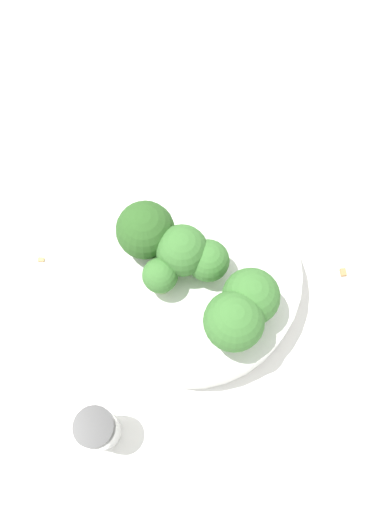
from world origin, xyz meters
TOP-DOWN VIEW (x-y plane):
  - ground_plane at (0.00, 0.00)m, footprint 3.00×3.00m
  - bowl at (0.00, 0.00)m, footprint 0.22×0.22m
  - broccoli_floret_0 at (0.01, 0.01)m, footprint 0.04×0.04m
  - broccoli_floret_1 at (0.08, -0.00)m, footprint 0.05×0.05m
  - broccoli_floret_2 at (0.06, 0.03)m, footprint 0.05×0.05m
  - broccoli_floret_3 at (-0.01, -0.01)m, footprint 0.05×0.05m
  - broccoli_floret_4 at (0.00, -0.03)m, footprint 0.03×0.03m
  - broccoli_floret_5 at (-0.05, -0.03)m, footprint 0.06×0.06m
  - pepper_shaker at (0.09, -0.15)m, footprint 0.04×0.04m
  - almond_crumb_0 at (0.07, 0.15)m, footprint 0.01×0.01m
  - almond_crumb_1 at (-0.11, -0.13)m, footprint 0.01×0.01m

SIDE VIEW (x-z plane):
  - ground_plane at x=0.00m, z-range 0.00..0.00m
  - almond_crumb_1 at x=-0.11m, z-range 0.00..0.01m
  - almond_crumb_0 at x=0.07m, z-range 0.00..0.01m
  - bowl at x=0.00m, z-range 0.00..0.05m
  - pepper_shaker at x=0.09m, z-range 0.00..0.06m
  - broccoli_floret_4 at x=0.00m, z-range 0.05..0.09m
  - broccoli_floret_0 at x=0.01m, z-range 0.05..0.09m
  - broccoli_floret_3 at x=-0.01m, z-range 0.05..0.11m
  - broccoli_floret_5 at x=-0.05m, z-range 0.05..0.11m
  - broccoli_floret_2 at x=0.06m, z-range 0.05..0.11m
  - broccoli_floret_1 at x=0.08m, z-range 0.05..0.12m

